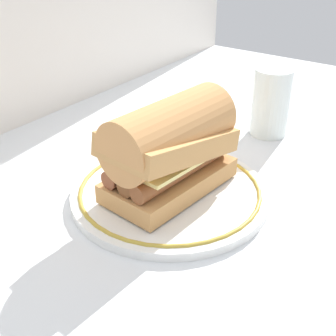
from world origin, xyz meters
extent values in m
plane|color=silver|center=(0.00, 0.00, 0.00)|extent=(1.50, 1.50, 0.00)
cylinder|color=white|center=(0.01, 0.00, 0.01)|extent=(0.27, 0.27, 0.01)
torus|color=#B29333|center=(0.01, 0.00, 0.01)|extent=(0.25, 0.25, 0.01)
cube|color=tan|center=(0.01, 0.00, 0.03)|extent=(0.19, 0.11, 0.03)
cylinder|color=brown|center=(0.01, -0.02, 0.05)|extent=(0.17, 0.04, 0.02)
cylinder|color=brown|center=(0.01, 0.00, 0.05)|extent=(0.17, 0.04, 0.02)
cylinder|color=brown|center=(0.01, 0.03, 0.05)|extent=(0.17, 0.04, 0.02)
cube|color=#EAD67A|center=(0.01, 0.00, 0.07)|extent=(0.16, 0.11, 0.01)
cube|color=tan|center=(0.01, 0.00, 0.09)|extent=(0.19, 0.11, 0.06)
cylinder|color=tan|center=(0.01, 0.00, 0.10)|extent=(0.19, 0.10, 0.08)
cylinder|color=silver|center=(0.28, -0.02, 0.06)|extent=(0.06, 0.06, 0.12)
cylinder|color=gold|center=(0.28, -0.02, 0.03)|extent=(0.06, 0.06, 0.07)
camera|label=1|loc=(-0.42, -0.30, 0.34)|focal=48.36mm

